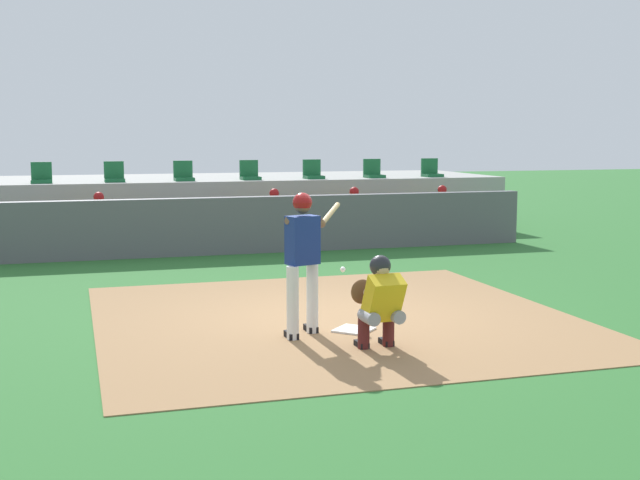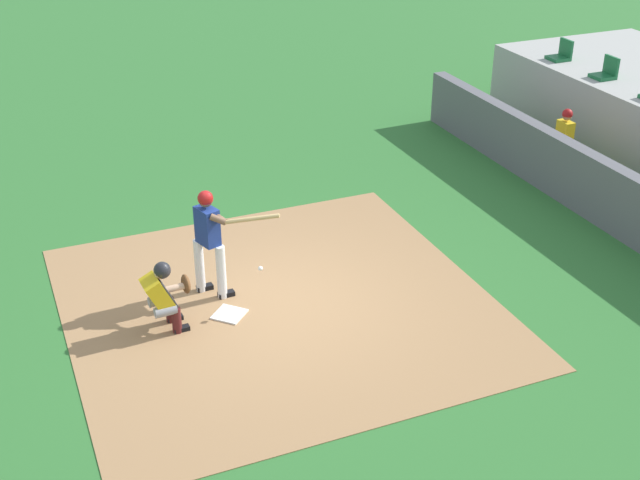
# 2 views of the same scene
# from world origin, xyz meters

# --- Properties ---
(ground_plane) EXTENTS (80.00, 80.00, 0.00)m
(ground_plane) POSITION_xyz_m (0.00, 0.00, 0.00)
(ground_plane) COLOR #2D6B2D
(dirt_infield) EXTENTS (6.40, 6.40, 0.01)m
(dirt_infield) POSITION_xyz_m (0.00, 0.00, 0.01)
(dirt_infield) COLOR #9E754C
(dirt_infield) RESTS_ON ground
(home_plate) EXTENTS (0.62, 0.62, 0.02)m
(home_plate) POSITION_xyz_m (0.00, -0.80, 0.02)
(home_plate) COLOR white
(home_plate) RESTS_ON dirt_infield
(batter_at_plate) EXTENTS (1.02, 1.13, 1.80)m
(batter_at_plate) POSITION_xyz_m (-0.68, -0.85, 1.04)
(batter_at_plate) COLOR silver
(batter_at_plate) RESTS_ON ground
(catcher_crouched) EXTENTS (0.50, 1.83, 1.13)m
(catcher_crouched) POSITION_xyz_m (-0.02, -1.74, 0.61)
(catcher_crouched) COLOR gray
(catcher_crouched) RESTS_ON ground
(dugout_wall) EXTENTS (13.00, 0.30, 1.20)m
(dugout_wall) POSITION_xyz_m (0.00, 6.50, 0.60)
(dugout_wall) COLOR #59595E
(dugout_wall) RESTS_ON ground
(dugout_player_0) EXTENTS (0.49, 0.70, 1.30)m
(dugout_player_0) POSITION_xyz_m (-2.87, 7.34, 0.67)
(dugout_player_0) COLOR #939399
(dugout_player_0) RESTS_ON ground
(stadium_seat_0) EXTENTS (0.46, 0.46, 0.48)m
(stadium_seat_0) POSITION_xyz_m (-5.69, 9.38, 1.53)
(stadium_seat_0) COLOR #196033
(stadium_seat_0) RESTS_ON stands_platform
(stadium_seat_1) EXTENTS (0.46, 0.46, 0.48)m
(stadium_seat_1) POSITION_xyz_m (-4.06, 9.38, 1.53)
(stadium_seat_1) COLOR #196033
(stadium_seat_1) RESTS_ON stands_platform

